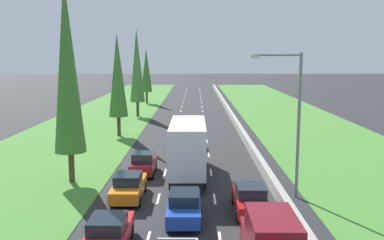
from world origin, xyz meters
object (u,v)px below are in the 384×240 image
object	(u,v)px
orange_sedan_left_lane	(129,186)
maroon_hatchback_left_lane	(143,164)
white_sedan_centre_lane	(191,138)
poplar_tree_third	(118,75)
blue_sedan_centre_lane	(184,206)
poplar_tree_fourth	(137,66)
poplar_tree_second	(67,66)
street_light_mast	(293,115)
white_box_truck_centre_lane	(188,148)
red_sedan_right_lane	(250,199)
poplar_tree_fifth	(146,70)
red_sedan_left_lane	(108,234)

from	to	relation	value
orange_sedan_left_lane	maroon_hatchback_left_lane	size ratio (longest dim) A/B	1.15
white_sedan_centre_lane	poplar_tree_third	xyz separation A→B (m)	(-8.02, 5.53, 5.86)
blue_sedan_centre_lane	poplar_tree_fourth	size ratio (longest dim) A/B	0.35
orange_sedan_left_lane	poplar_tree_second	world-z (taller)	poplar_tree_second
street_light_mast	blue_sedan_centre_lane	bearing A→B (deg)	-150.01
maroon_hatchback_left_lane	white_box_truck_centre_lane	bearing A→B (deg)	-9.84
red_sedan_right_lane	white_sedan_centre_lane	world-z (taller)	same
white_sedan_centre_lane	orange_sedan_left_lane	bearing A→B (deg)	-103.63
red_sedan_right_lane	maroon_hatchback_left_lane	bearing A→B (deg)	131.93
white_sedan_centre_lane	poplar_tree_fifth	size ratio (longest dim) A/B	0.45
blue_sedan_centre_lane	white_box_truck_centre_lane	world-z (taller)	white_box_truck_centre_lane
red_sedan_right_lane	poplar_tree_fifth	size ratio (longest dim) A/B	0.45
red_sedan_right_lane	blue_sedan_centre_lane	size ratio (longest dim) A/B	1.00
blue_sedan_centre_lane	orange_sedan_left_lane	world-z (taller)	same
white_box_truck_centre_lane	poplar_tree_fifth	world-z (taller)	poplar_tree_fifth
red_sedan_right_lane	poplar_tree_fifth	bearing A→B (deg)	102.32
orange_sedan_left_lane	white_sedan_centre_lane	bearing A→B (deg)	76.37
red_sedan_right_lane	white_box_truck_centre_lane	world-z (taller)	white_box_truck_centre_lane
red_sedan_right_lane	white_sedan_centre_lane	size ratio (longest dim) A/B	1.00
orange_sedan_left_lane	poplar_tree_second	distance (m)	9.28
poplar_tree_second	blue_sedan_centre_lane	bearing A→B (deg)	-40.60
orange_sedan_left_lane	poplar_tree_fifth	world-z (taller)	poplar_tree_fifth
white_sedan_centre_lane	poplar_tree_second	world-z (taller)	poplar_tree_second
white_sedan_centre_lane	poplar_tree_third	world-z (taller)	poplar_tree_third
white_box_truck_centre_lane	white_sedan_centre_lane	size ratio (longest dim) A/B	2.09
red_sedan_right_lane	maroon_hatchback_left_lane	world-z (taller)	maroon_hatchback_left_lane
white_box_truck_centre_lane	poplar_tree_third	bearing A→B (deg)	116.38
red_sedan_left_lane	orange_sedan_left_lane	world-z (taller)	same
blue_sedan_centre_lane	poplar_tree_second	world-z (taller)	poplar_tree_second
orange_sedan_left_lane	street_light_mast	distance (m)	11.05
maroon_hatchback_left_lane	white_sedan_centre_lane	world-z (taller)	maroon_hatchback_left_lane
maroon_hatchback_left_lane	white_sedan_centre_lane	distance (m)	10.43
white_box_truck_centre_lane	poplar_tree_second	xyz separation A→B (m)	(-8.14, -1.42, 5.93)
red_sedan_left_lane	street_light_mast	bearing A→B (deg)	36.84
red_sedan_right_lane	poplar_tree_third	size ratio (longest dim) A/B	0.40
blue_sedan_centre_lane	white_sedan_centre_lane	distance (m)	18.75
blue_sedan_centre_lane	street_light_mast	world-z (taller)	street_light_mast
orange_sedan_left_lane	poplar_tree_second	bearing A→B (deg)	142.35
maroon_hatchback_left_lane	poplar_tree_fifth	distance (m)	48.14
red_sedan_left_lane	poplar_tree_third	distance (m)	28.89
white_box_truck_centre_lane	poplar_tree_fourth	world-z (taller)	poplar_tree_fourth
red_sedan_left_lane	poplar_tree_fourth	world-z (taller)	poplar_tree_fourth
poplar_tree_fourth	blue_sedan_centre_lane	bearing A→B (deg)	-78.83
poplar_tree_third	street_light_mast	bearing A→B (deg)	-54.85
white_sedan_centre_lane	poplar_tree_second	distance (m)	16.17
orange_sedan_left_lane	white_sedan_centre_lane	size ratio (longest dim) A/B	1.00
poplar_tree_fourth	white_sedan_centre_lane	bearing A→B (deg)	-68.84
orange_sedan_left_lane	poplar_tree_third	size ratio (longest dim) A/B	0.40
poplar_tree_fourth	poplar_tree_third	bearing A→B (deg)	-90.28
poplar_tree_third	poplar_tree_fifth	size ratio (longest dim) A/B	1.11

